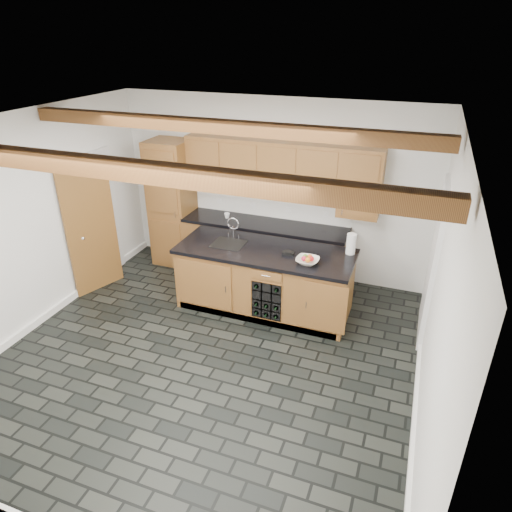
{
  "coord_description": "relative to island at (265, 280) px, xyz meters",
  "views": [
    {
      "loc": [
        2.15,
        -4.05,
        3.67
      ],
      "look_at": [
        0.35,
        0.8,
        1.08
      ],
      "focal_mm": 32.0,
      "sensor_mm": 36.0,
      "label": 1
    }
  ],
  "objects": [
    {
      "name": "ground",
      "position": [
        -0.31,
        -1.28,
        -0.46
      ],
      "size": [
        5.0,
        5.0,
        0.0
      ],
      "primitive_type": "plane",
      "color": "black",
      "rests_on": "ground"
    },
    {
      "name": "room_shell",
      "position": [
        -0.39,
        -0.75,
        1.06
      ],
      "size": [
        5.01,
        5.0,
        5.0
      ],
      "color": "white",
      "rests_on": "ground"
    },
    {
      "name": "back_cabinetry",
      "position": [
        -0.68,
        0.95,
        0.52
      ],
      "size": [
        3.65,
        0.62,
        2.2
      ],
      "color": "brown",
      "rests_on": "ground"
    },
    {
      "name": "island",
      "position": [
        0.0,
        0.0,
        0.0
      ],
      "size": [
        2.48,
        0.96,
        0.93
      ],
      "color": "brown",
      "rests_on": "ground"
    },
    {
      "name": "faucet",
      "position": [
        -0.56,
        0.05,
        0.5
      ],
      "size": [
        0.45,
        0.4,
        0.34
      ],
      "color": "black",
      "rests_on": "island"
    },
    {
      "name": "kitchen_scale",
      "position": [
        0.33,
        -0.01,
        0.49
      ],
      "size": [
        0.16,
        0.1,
        0.05
      ],
      "rotation": [
        0.0,
        0.0,
        0.07
      ],
      "color": "black",
      "rests_on": "island"
    },
    {
      "name": "fruit_bowl",
      "position": [
        0.64,
        -0.18,
        0.5
      ],
      "size": [
        0.31,
        0.31,
        0.07
      ],
      "primitive_type": "imported",
      "rotation": [
        0.0,
        0.0,
        -0.04
      ],
      "color": "silver",
      "rests_on": "island"
    },
    {
      "name": "fruit_cluster",
      "position": [
        0.64,
        -0.18,
        0.54
      ],
      "size": [
        0.16,
        0.17,
        0.07
      ],
      "color": "#AB1716",
      "rests_on": "fruit_bowl"
    },
    {
      "name": "paper_towel",
      "position": [
        1.11,
        0.31,
        0.61
      ],
      "size": [
        0.13,
        0.13,
        0.29
      ],
      "primitive_type": "cylinder",
      "color": "white",
      "rests_on": "island"
    },
    {
      "name": "mug",
      "position": [
        -0.97,
        0.91,
        0.51
      ],
      "size": [
        0.1,
        0.1,
        0.08
      ],
      "primitive_type": "imported",
      "rotation": [
        0.0,
        0.0,
        0.08
      ],
      "color": "white",
      "rests_on": "back_cabinetry"
    }
  ]
}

